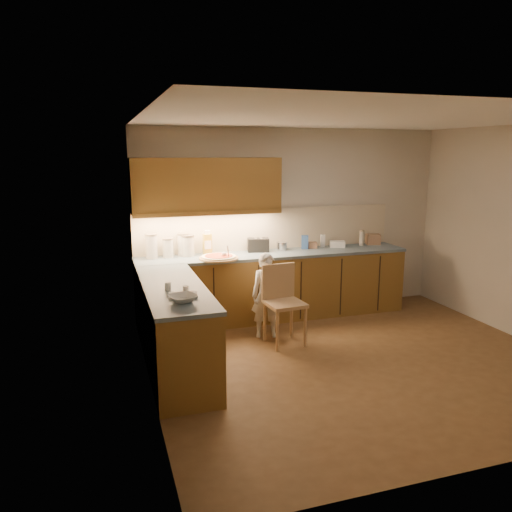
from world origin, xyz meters
name	(u,v)px	position (x,y,z in m)	size (l,w,h in m)	color
room	(364,210)	(0.00, 0.00, 1.68)	(4.54, 4.50, 2.62)	brown
l_counter	(246,297)	(-0.92, 1.25, 0.46)	(3.77, 2.62, 0.92)	brown
backsplash	(268,229)	(-0.38, 1.99, 1.21)	(3.75, 0.02, 0.58)	beige
upper_cabinets	(207,185)	(-1.27, 1.82, 1.85)	(1.95, 0.36, 0.73)	brown
pizza_on_board	(219,257)	(-1.20, 1.53, 0.94)	(0.51, 0.51, 0.21)	tan
child	(267,295)	(-0.71, 1.02, 0.53)	(0.39, 0.25, 1.06)	silver
wooden_chair	(282,298)	(-0.60, 0.79, 0.55)	(0.46, 0.46, 0.95)	tan
mixing_bowl	(183,298)	(-1.95, -0.19, 0.95)	(0.25, 0.25, 0.06)	silver
canister_a	(151,246)	(-2.02, 1.83, 1.08)	(0.16, 0.16, 0.32)	beige
canister_b	(168,248)	(-1.80, 1.83, 1.05)	(0.15, 0.15, 0.26)	silver
canister_c	(183,244)	(-1.59, 1.89, 1.07)	(0.16, 0.16, 0.30)	silver
canister_d	(188,245)	(-1.54, 1.83, 1.06)	(0.17, 0.17, 0.28)	beige
oil_jug	(207,244)	(-1.28, 1.84, 1.07)	(0.11, 0.09, 0.33)	gold
toaster	(258,245)	(-0.56, 1.84, 1.01)	(0.32, 0.23, 0.19)	black
steel_pot	(282,246)	(-0.21, 1.84, 0.98)	(0.15, 0.15, 0.12)	silver
blue_box	(305,242)	(0.13, 1.84, 1.02)	(0.10, 0.07, 0.19)	#315595
card_box_a	(312,245)	(0.25, 1.84, 0.97)	(0.13, 0.09, 0.09)	tan
white_bottle	(323,241)	(0.43, 1.89, 1.01)	(0.06, 0.06, 0.18)	silver
flat_pack	(337,244)	(0.64, 1.82, 0.96)	(0.22, 0.15, 0.09)	white
tall_jar	(362,238)	(1.03, 1.82, 1.03)	(0.07, 0.07, 0.23)	beige
card_box_b	(373,239)	(1.24, 1.85, 1.00)	(0.20, 0.15, 0.15)	#A57A59
dough_cloth	(183,295)	(-1.92, -0.01, 0.93)	(0.27, 0.21, 0.02)	white
spice_jar_a	(168,286)	(-2.03, 0.23, 0.96)	(0.06, 0.06, 0.08)	silver
spice_jar_b	(186,290)	(-1.88, 0.07, 0.96)	(0.06, 0.06, 0.08)	white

